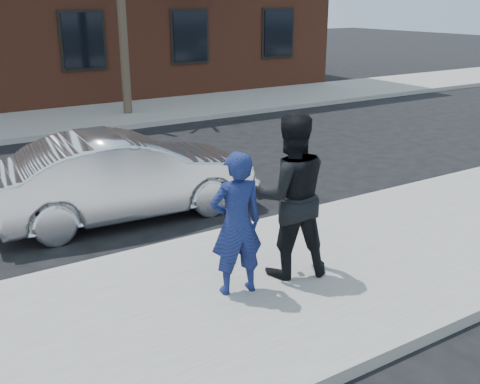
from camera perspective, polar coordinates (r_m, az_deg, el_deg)
ground at (r=6.47m, az=-12.88°, el=-13.72°), size 100.00×100.00×0.00m
near_sidewalk at (r=6.23m, az=-12.13°, el=-14.24°), size 50.00×3.50×0.15m
near_curb at (r=7.75m, az=-16.84°, el=-7.68°), size 50.00×0.10×0.15m
silver_sedan at (r=9.38m, az=-11.57°, el=1.61°), size 4.36×1.77×1.41m
man_hoodie at (r=6.43m, az=-0.36°, el=-3.27°), size 0.69×0.56×1.72m
man_peacoat at (r=6.85m, az=5.08°, el=-0.38°), size 1.20×1.07×2.06m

